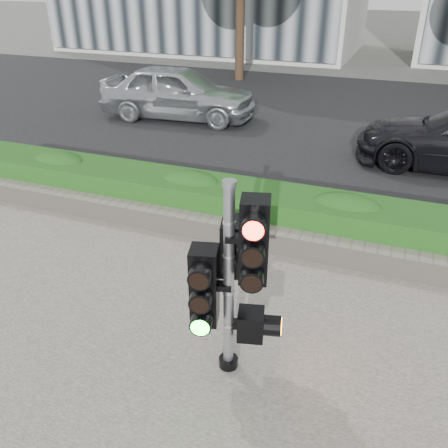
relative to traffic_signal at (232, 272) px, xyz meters
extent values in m
plane|color=#51514C|center=(-0.75, 0.67, -1.26)|extent=(120.00, 120.00, 0.00)
cube|color=black|center=(-0.75, 10.67, -1.25)|extent=(60.00, 13.00, 0.02)
cube|color=gray|center=(-0.75, 3.82, -1.20)|extent=(60.00, 0.25, 0.12)
cube|color=gray|center=(-0.75, 2.57, -1.06)|extent=(12.00, 0.32, 0.34)
cube|color=#378127|center=(-0.75, 3.22, -0.89)|extent=(12.00, 1.00, 0.68)
cylinder|color=black|center=(-5.25, 15.17, 0.76)|extent=(0.36, 0.36, 4.03)
cylinder|color=black|center=(-0.02, -0.04, -1.17)|extent=(0.21, 0.21, 0.11)
cylinder|color=gray|center=(-0.02, -0.04, -0.14)|extent=(0.11, 0.11, 2.17)
cylinder|color=gray|center=(-0.02, -0.04, 0.97)|extent=(0.14, 0.14, 0.05)
cube|color=#FF1107|center=(0.22, -0.01, 0.41)|extent=(0.33, 0.33, 0.87)
cube|color=#14E51E|center=(-0.25, -0.13, -0.15)|extent=(0.33, 0.33, 0.87)
cube|color=black|center=(-0.05, 0.20, 0.15)|extent=(0.33, 0.33, 0.59)
cube|color=orange|center=(0.20, 0.05, -0.65)|extent=(0.33, 0.33, 0.32)
imported|color=#AEB2B6|center=(-4.98, 8.95, -0.46)|extent=(4.68, 2.18, 1.55)
camera|label=1|loc=(1.34, -3.71, 2.63)|focal=38.00mm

